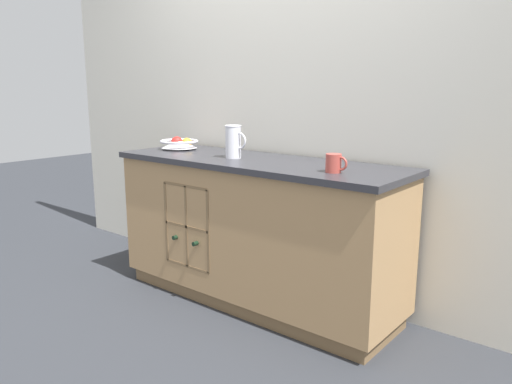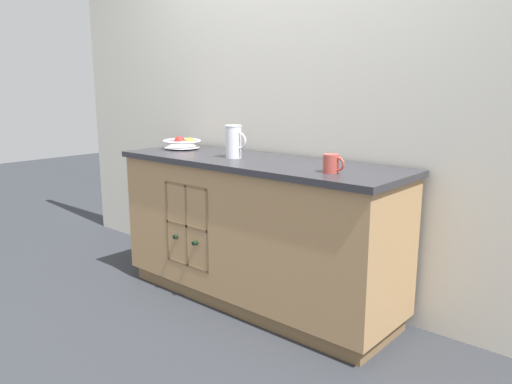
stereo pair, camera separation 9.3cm
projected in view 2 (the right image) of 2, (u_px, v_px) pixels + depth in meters
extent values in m
plane|color=#2D3035|center=(256.00, 300.00, 3.10)|extent=(14.00, 14.00, 0.00)
cube|color=silver|center=(293.00, 91.00, 3.09)|extent=(4.40, 0.06, 2.55)
cube|color=brown|center=(256.00, 294.00, 3.09)|extent=(1.74, 0.49, 0.09)
cube|color=tan|center=(256.00, 228.00, 3.00)|extent=(1.80, 0.55, 0.76)
cube|color=#2D2D33|center=(256.00, 162.00, 2.92)|extent=(1.84, 0.59, 0.03)
cube|color=brown|center=(199.00, 223.00, 3.07)|extent=(0.36, 0.01, 0.50)
cube|color=brown|center=(173.00, 219.00, 3.15)|extent=(0.02, 0.10, 0.50)
cube|color=brown|center=(213.00, 230.00, 2.92)|extent=(0.02, 0.10, 0.50)
cube|color=brown|center=(194.00, 264.00, 3.09)|extent=(0.36, 0.10, 0.02)
cube|color=brown|center=(192.00, 225.00, 3.04)|extent=(0.36, 0.10, 0.02)
cube|color=brown|center=(191.00, 184.00, 2.98)|extent=(0.36, 0.10, 0.02)
cube|color=brown|center=(192.00, 225.00, 3.04)|extent=(0.02, 0.10, 0.50)
cylinder|color=black|center=(198.00, 230.00, 3.20)|extent=(0.07, 0.22, 0.07)
cylinder|color=black|center=(180.00, 236.00, 3.09)|extent=(0.03, 0.09, 0.03)
cylinder|color=black|center=(216.00, 236.00, 3.07)|extent=(0.07, 0.20, 0.07)
cylinder|color=black|center=(198.00, 242.00, 2.97)|extent=(0.03, 0.09, 0.03)
cylinder|color=silver|center=(182.00, 148.00, 3.41)|extent=(0.12, 0.12, 0.01)
cone|color=silver|center=(182.00, 144.00, 3.40)|extent=(0.24, 0.24, 0.05)
torus|color=silver|center=(182.00, 141.00, 3.40)|extent=(0.26, 0.26, 0.02)
sphere|color=red|center=(180.00, 142.00, 3.41)|extent=(0.08, 0.08, 0.08)
sphere|color=gold|center=(190.00, 143.00, 3.42)|extent=(0.07, 0.07, 0.07)
cylinder|color=white|center=(234.00, 142.00, 2.96)|extent=(0.09, 0.09, 0.20)
torus|color=white|center=(233.00, 126.00, 2.94)|extent=(0.10, 0.10, 0.01)
torus|color=white|center=(240.00, 141.00, 2.93)|extent=(0.10, 0.01, 0.10)
cylinder|color=#B7473D|center=(331.00, 164.00, 2.46)|extent=(0.08, 0.08, 0.09)
torus|color=#B7473D|center=(338.00, 164.00, 2.43)|extent=(0.07, 0.01, 0.07)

